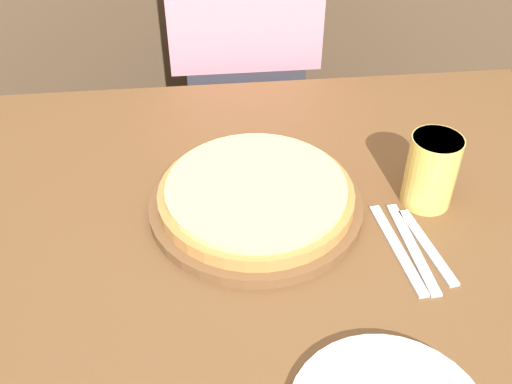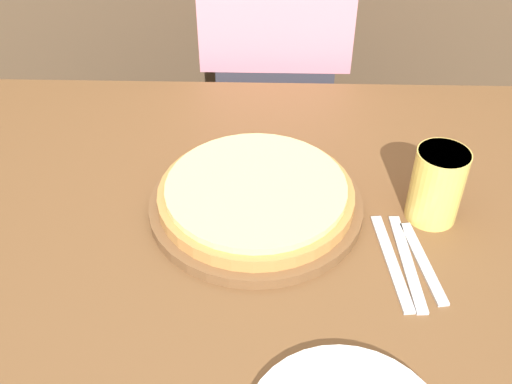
% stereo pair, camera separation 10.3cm
% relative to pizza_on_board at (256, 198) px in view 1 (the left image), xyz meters
% --- Properties ---
extents(dining_table, '(1.43, 1.05, 0.77)m').
position_rel_pizza_on_board_xyz_m(dining_table, '(-0.05, -0.08, -0.41)').
color(dining_table, brown).
rests_on(dining_table, ground_plane).
extents(pizza_on_board, '(0.37, 0.37, 0.06)m').
position_rel_pizza_on_board_xyz_m(pizza_on_board, '(0.00, 0.00, 0.00)').
color(pizza_on_board, brown).
rests_on(pizza_on_board, dining_table).
extents(beer_glass, '(0.09, 0.09, 0.13)m').
position_rel_pizza_on_board_xyz_m(beer_glass, '(0.30, -0.01, 0.05)').
color(beer_glass, '#E5C65B').
rests_on(beer_glass, dining_table).
extents(fork, '(0.04, 0.21, 0.00)m').
position_rel_pizza_on_board_xyz_m(fork, '(0.22, -0.12, -0.02)').
color(fork, silver).
rests_on(fork, dining_table).
extents(dinner_knife, '(0.03, 0.21, 0.00)m').
position_rel_pizza_on_board_xyz_m(dinner_knife, '(0.24, -0.12, -0.02)').
color(dinner_knife, silver).
rests_on(dinner_knife, dining_table).
extents(spoon, '(0.05, 0.18, 0.00)m').
position_rel_pizza_on_board_xyz_m(spoon, '(0.27, -0.12, -0.02)').
color(spoon, silver).
rests_on(spoon, dining_table).
extents(diner_person, '(0.37, 0.20, 1.34)m').
position_rel_pizza_on_board_xyz_m(diner_person, '(0.03, 0.63, -0.14)').
color(diner_person, '#33333D').
rests_on(diner_person, ground_plane).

